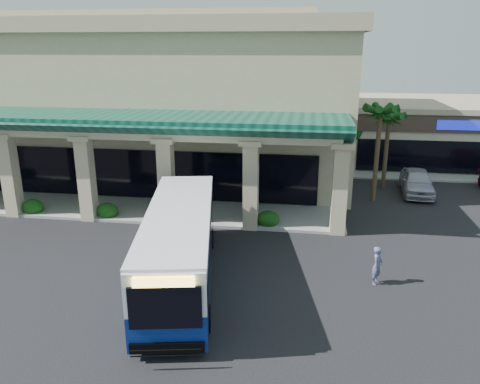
# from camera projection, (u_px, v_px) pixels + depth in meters

# --- Properties ---
(ground) EXTENTS (110.00, 110.00, 0.00)m
(ground) POSITION_uv_depth(u_px,v_px,m) (201.00, 270.00, 20.10)
(ground) COLOR black
(main_building) EXTENTS (30.80, 14.80, 11.35)m
(main_building) POSITION_uv_depth(u_px,v_px,m) (143.00, 97.00, 34.66)
(main_building) COLOR tan
(main_building) RESTS_ON ground
(arcade) EXTENTS (30.00, 6.20, 5.70)m
(arcade) POSITION_uv_depth(u_px,v_px,m) (90.00, 163.00, 26.80)
(arcade) COLOR #0A3D2F
(arcade) RESTS_ON ground
(strip_mall) EXTENTS (22.50, 12.50, 4.90)m
(strip_mall) POSITION_uv_depth(u_px,v_px,m) (472.00, 130.00, 39.49)
(strip_mall) COLOR beige
(strip_mall) RESTS_ON ground
(palm_0) EXTENTS (2.40, 2.40, 6.60)m
(palm_0) POSITION_uv_depth(u_px,v_px,m) (377.00, 149.00, 28.31)
(palm_0) COLOR #0F390F
(palm_0) RESTS_ON ground
(palm_1) EXTENTS (2.40, 2.40, 5.80)m
(palm_1) POSITION_uv_depth(u_px,v_px,m) (387.00, 146.00, 31.12)
(palm_1) COLOR #0F390F
(palm_1) RESTS_ON ground
(broadleaf_tree) EXTENTS (2.60, 2.60, 4.81)m
(broadleaf_tree) POSITION_uv_depth(u_px,v_px,m) (350.00, 138.00, 36.27)
(broadleaf_tree) COLOR #123D0E
(broadleaf_tree) RESTS_ON ground
(transit_bus) EXTENTS (4.56, 11.22, 3.06)m
(transit_bus) POSITION_uv_depth(u_px,v_px,m) (180.00, 246.00, 18.78)
(transit_bus) COLOR navy
(transit_bus) RESTS_ON ground
(pedestrian) EXTENTS (0.60, 0.69, 1.60)m
(pedestrian) POSITION_uv_depth(u_px,v_px,m) (377.00, 265.00, 18.77)
(pedestrian) COLOR #52557C
(pedestrian) RESTS_ON ground
(car_silver) EXTENTS (2.30, 4.92, 1.63)m
(car_silver) POSITION_uv_depth(u_px,v_px,m) (417.00, 182.00, 30.39)
(car_silver) COLOR #AEACBC
(car_silver) RESTS_ON ground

